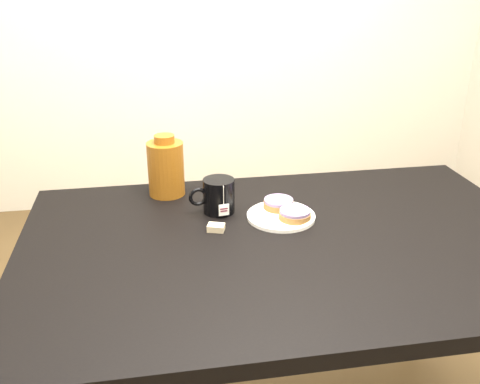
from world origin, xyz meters
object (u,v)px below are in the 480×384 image
at_px(plate, 281,216).
at_px(teabag_pouch, 216,228).
at_px(bagel_package, 166,168).
at_px(table, 287,266).
at_px(bagel_front, 295,214).
at_px(mug, 218,196).
at_px(bagel_back, 279,204).

height_order(plate, teabag_pouch, teabag_pouch).
bearing_deg(plate, bagel_package, 143.48).
bearing_deg(table, bagel_package, 129.88).
xyz_separation_m(table, bagel_front, (0.04, 0.10, 0.11)).
relative_size(bagel_front, teabag_pouch, 2.74).
bearing_deg(mug, teabag_pouch, -108.62).
bearing_deg(bagel_front, bagel_package, 142.60).
height_order(teabag_pouch, bagel_package, bagel_package).
bearing_deg(plate, table, -95.68).
height_order(bagel_back, mug, mug).
bearing_deg(bagel_front, teabag_pouch, -176.19).
distance_m(plate, bagel_back, 0.05).
bearing_deg(plate, bagel_back, 85.53).
xyz_separation_m(plate, bagel_package, (-0.31, 0.23, 0.08)).
bearing_deg(bagel_package, mug, -48.59).
xyz_separation_m(table, bagel_back, (0.02, 0.17, 0.11)).
relative_size(bagel_back, bagel_package, 0.65).
xyz_separation_m(teabag_pouch, bagel_package, (-0.12, 0.28, 0.08)).
distance_m(bagel_front, mug, 0.23).
relative_size(plate, teabag_pouch, 4.31).
height_order(plate, bagel_front, bagel_front).
bearing_deg(table, mug, 128.60).
height_order(bagel_front, bagel_package, bagel_package).
height_order(plate, mug, mug).
distance_m(mug, bagel_package, 0.22).
bearing_deg(bagel_package, teabag_pouch, -66.82).
height_order(bagel_front, mug, mug).
distance_m(table, plate, 0.16).
bearing_deg(mug, plate, -30.62).
bearing_deg(teabag_pouch, bagel_front, 3.81).
relative_size(plate, bagel_front, 1.57).
distance_m(plate, mug, 0.19).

